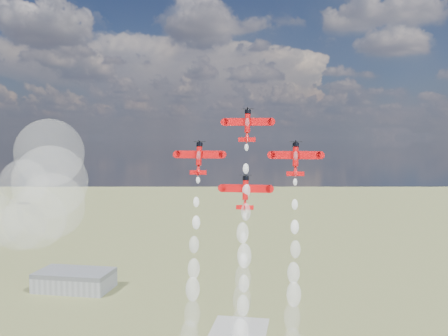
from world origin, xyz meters
name	(u,v)px	position (x,y,z in m)	size (l,w,h in m)	color
hangar	(75,280)	(-120.00, 180.00, 6.50)	(50.00, 28.00, 13.00)	gray
plane_lead	(247,125)	(19.09, 10.58, 106.87)	(12.63, 4.54, 8.91)	red
plane_left	(199,157)	(6.28, 8.61, 98.12)	(12.63, 4.54, 8.91)	red
plane_right	(296,158)	(31.89, 8.61, 98.12)	(12.63, 4.54, 8.91)	red
plane_slot	(245,192)	(19.09, 6.65, 89.37)	(12.63, 4.54, 8.91)	red
smoke_trail_lead	(242,288)	(19.05, 1.06, 65.71)	(5.14, 13.52, 47.81)	white
smoke_trail_left	(190,322)	(6.06, -0.74, 56.70)	(5.23, 13.30, 47.87)	white
smoke_trail_right	(294,327)	(32.04, -0.65, 57.08)	(5.49, 13.25, 46.62)	white
drifted_smoke_cloud	(11,196)	(-58.89, 22.37, 84.56)	(68.14, 44.19, 51.15)	white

